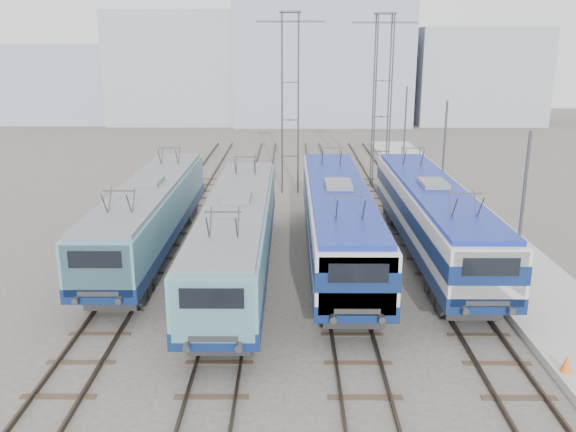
% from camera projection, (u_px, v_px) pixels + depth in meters
% --- Properties ---
extents(ground, '(160.00, 160.00, 0.00)m').
position_uv_depth(ground, '(289.00, 335.00, 21.66)').
color(ground, '#514C47').
extents(platform, '(4.00, 70.00, 0.30)m').
position_uv_depth(platform, '(501.00, 256.00, 29.27)').
color(platform, '#9E9E99').
rests_on(platform, ground).
extents(locomotive_far_left, '(2.73, 17.23, 3.24)m').
position_uv_depth(locomotive_far_left, '(150.00, 212.00, 29.41)').
color(locomotive_far_left, '#0D1E4B').
rests_on(locomotive_far_left, ground).
extents(locomotive_center_left, '(2.78, 17.52, 3.30)m').
position_uv_depth(locomotive_center_left, '(237.00, 232.00, 26.21)').
color(locomotive_center_left, '#0D1E4B').
rests_on(locomotive_center_left, ground).
extents(locomotive_center_right, '(2.84, 17.95, 3.37)m').
position_uv_depth(locomotive_center_right, '(338.00, 216.00, 28.22)').
color(locomotive_center_right, '#0D1E4B').
rests_on(locomotive_center_right, ground).
extents(locomotive_far_right, '(2.78, 17.60, 3.31)m').
position_uv_depth(locomotive_far_right, '(432.00, 214.00, 28.75)').
color(locomotive_far_right, '#0D1E4B').
rests_on(locomotive_far_right, ground).
extents(catenary_tower_west, '(4.50, 1.20, 12.00)m').
position_uv_depth(catenary_tower_west, '(290.00, 95.00, 41.03)').
color(catenary_tower_west, '#3F4247').
rests_on(catenary_tower_west, ground).
extents(catenary_tower_east, '(4.50, 1.20, 12.00)m').
position_uv_depth(catenary_tower_east, '(382.00, 93.00, 42.92)').
color(catenary_tower_east, '#3F4247').
rests_on(catenary_tower_east, ground).
extents(mast_front, '(0.12, 0.12, 7.00)m').
position_uv_depth(mast_front, '(521.00, 225.00, 22.59)').
color(mast_front, '#3F4247').
rests_on(mast_front, ground).
extents(mast_mid, '(0.12, 0.12, 7.00)m').
position_uv_depth(mast_mid, '(443.00, 164.00, 34.14)').
color(mast_mid, '#3F4247').
rests_on(mast_mid, ground).
extents(mast_rear, '(0.12, 0.12, 7.00)m').
position_uv_depth(mast_rear, '(405.00, 134.00, 45.69)').
color(mast_rear, '#3F4247').
rests_on(mast_rear, ground).
extents(safety_cone, '(0.35, 0.35, 0.56)m').
position_uv_depth(safety_cone, '(567.00, 363.00, 18.58)').
color(safety_cone, orange).
rests_on(safety_cone, platform).
extents(building_west, '(18.00, 12.00, 14.00)m').
position_uv_depth(building_west, '(184.00, 68.00, 79.49)').
color(building_west, '#9AA0AB').
rests_on(building_west, ground).
extents(building_center, '(22.00, 14.00, 18.00)m').
position_uv_depth(building_center, '(322.00, 52.00, 78.86)').
color(building_center, '#8F99B2').
rests_on(building_center, ground).
extents(building_east, '(16.00, 12.00, 12.00)m').
position_uv_depth(building_east, '(474.00, 76.00, 79.57)').
color(building_east, '#9AA0AB').
rests_on(building_east, ground).
extents(building_far_west, '(14.00, 10.00, 10.00)m').
position_uv_depth(building_far_west, '(63.00, 83.00, 80.12)').
color(building_far_west, '#8F99B2').
rests_on(building_far_west, ground).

